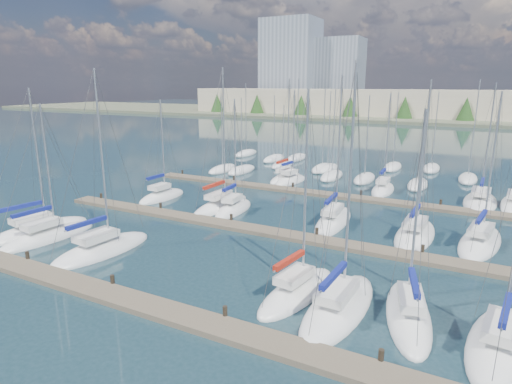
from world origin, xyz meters
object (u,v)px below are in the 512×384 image
at_px(sailboat_h, 162,197).
at_px(sailboat_d, 297,292).
at_px(sailboat_e, 339,307).
at_px(sailboat_b, 48,237).
at_px(sailboat_j, 233,209).
at_px(sailboat_m, 480,242).
at_px(sailboat_q, 480,202).
at_px(sailboat_n, 285,178).
at_px(sailboat_f, 408,314).
at_px(sailboat_i, 221,205).
at_px(sailboat_c, 102,249).
at_px(sailboat_g, 501,345).
at_px(sailboat_p, 383,190).
at_px(sailboat_l, 415,235).
at_px(sailboat_k, 333,221).
at_px(sailboat_a, 38,231).
at_px(sailboat_o, 291,181).

bearing_deg(sailboat_h, sailboat_d, -29.83).
bearing_deg(sailboat_e, sailboat_b, -177.52).
xyz_separation_m(sailboat_j, sailboat_m, (21.45, 1.15, -0.01)).
distance_m(sailboat_q, sailboat_n, 22.55).
xyz_separation_m(sailboat_f, sailboat_i, (-20.00, 13.15, 0.01)).
bearing_deg(sailboat_h, sailboat_e, -27.89).
bearing_deg(sailboat_c, sailboat_h, 118.85).
xyz_separation_m(sailboat_e, sailboat_m, (6.73, 14.69, -0.01)).
bearing_deg(sailboat_g, sailboat_n, 136.56).
height_order(sailboat_q, sailboat_p, sailboat_q).
relative_size(sailboat_n, sailboat_i, 0.94).
bearing_deg(sailboat_g, sailboat_c, -172.90).
xyz_separation_m(sailboat_q, sailboat_i, (-23.07, -13.60, 0.02)).
bearing_deg(sailboat_l, sailboat_n, 142.07).
height_order(sailboat_l, sailboat_i, sailboat_i).
bearing_deg(sailboat_p, sailboat_i, -134.33).
bearing_deg(sailboat_f, sailboat_k, 108.61).
xyz_separation_m(sailboat_q, sailboat_e, (-6.57, -27.70, 0.01)).
height_order(sailboat_j, sailboat_l, sailboat_l).
xyz_separation_m(sailboat_g, sailboat_b, (-31.72, -0.13, -0.01)).
relative_size(sailboat_b, sailboat_d, 0.90).
relative_size(sailboat_h, sailboat_i, 0.78).
xyz_separation_m(sailboat_h, sailboat_k, (19.05, 0.50, 0.01)).
relative_size(sailboat_g, sailboat_m, 1.12).
height_order(sailboat_n, sailboat_f, sailboat_n).
distance_m(sailboat_g, sailboat_e, 7.79).
bearing_deg(sailboat_a, sailboat_m, 33.19).
xyz_separation_m(sailboat_a, sailboat_e, (25.97, -0.55, 0.00)).
bearing_deg(sailboat_m, sailboat_f, -94.99).
relative_size(sailboat_q, sailboat_l, 0.98).
relative_size(sailboat_j, sailboat_l, 0.87).
distance_m(sailboat_m, sailboat_i, 23.23).
relative_size(sailboat_h, sailboat_c, 0.81).
bearing_deg(sailboat_c, sailboat_k, 53.55).
bearing_deg(sailboat_d, sailboat_g, 5.65).
distance_m(sailboat_q, sailboat_b, 41.22).
distance_m(sailboat_b, sailboat_p, 34.91).
height_order(sailboat_b, sailboat_e, sailboat_e).
distance_m(sailboat_a, sailboat_o, 29.31).
relative_size(sailboat_g, sailboat_l, 1.05).
height_order(sailboat_o, sailboat_i, sailboat_i).
xyz_separation_m(sailboat_q, sailboat_k, (-11.51, -13.19, 0.02)).
height_order(sailboat_o, sailboat_e, sailboat_e).
bearing_deg(sailboat_o, sailboat_n, 143.71).
height_order(sailboat_k, sailboat_i, sailboat_i).
relative_size(sailboat_d, sailboat_i, 0.88).
xyz_separation_m(sailboat_g, sailboat_e, (-7.79, -0.10, -0.00)).
bearing_deg(sailboat_c, sailboat_e, 5.52).
xyz_separation_m(sailboat_k, sailboat_e, (4.95, -14.51, -0.01)).
distance_m(sailboat_q, sailboat_d, 28.65).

